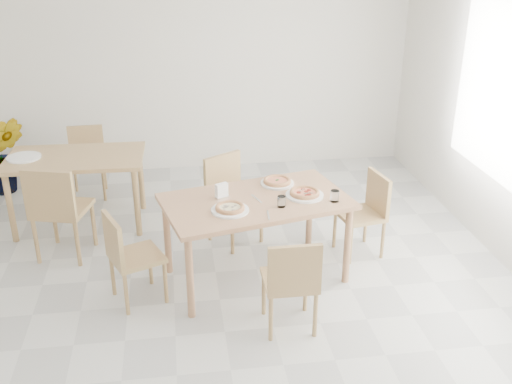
{
  "coord_description": "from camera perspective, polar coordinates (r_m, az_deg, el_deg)",
  "views": [
    {
      "loc": [
        0.08,
        -3.74,
        2.83
      ],
      "look_at": [
        0.72,
        0.75,
        0.82
      ],
      "focal_mm": 42.0,
      "sensor_mm": 36.0,
      "label": 1
    }
  ],
  "objects": [
    {
      "name": "main_table",
      "position": [
        5.03,
        -0.0,
        -1.55
      ],
      "size": [
        1.68,
        1.19,
        0.75
      ],
      "rotation": [
        0.0,
        0.0,
        0.23
      ],
      "color": "tan",
      "rests_on": "ground"
    },
    {
      "name": "chair_south",
      "position": [
        4.46,
        3.4,
        -8.27
      ],
      "size": [
        0.39,
        0.39,
        0.79
      ],
      "rotation": [
        0.0,
        0.0,
        3.14
      ],
      "color": "tan",
      "rests_on": "ground"
    },
    {
      "name": "chair_north",
      "position": [
        5.76,
        -2.52,
        -0.04
      ],
      "size": [
        0.58,
        0.58,
        0.85
      ],
      "rotation": [
        0.0,
        0.0,
        0.56
      ],
      "color": "tan",
      "rests_on": "ground"
    },
    {
      "name": "chair_west",
      "position": [
        4.9,
        -12.16,
        -5.69
      ],
      "size": [
        0.51,
        0.51,
        0.78
      ],
      "rotation": [
        0.0,
        0.0,
        1.97
      ],
      "color": "tan",
      "rests_on": "ground"
    },
    {
      "name": "chair_east",
      "position": [
        5.63,
        10.56,
        -1.52
      ],
      "size": [
        0.45,
        0.45,
        0.78
      ],
      "rotation": [
        0.0,
        0.0,
        -1.39
      ],
      "color": "tan",
      "rests_on": "ground"
    },
    {
      "name": "plate_margherita",
      "position": [
        5.29,
        2.02,
        0.85
      ],
      "size": [
        0.29,
        0.29,
        0.02
      ],
      "primitive_type": "cylinder",
      "color": "white",
      "rests_on": "main_table"
    },
    {
      "name": "plate_mushroom",
      "position": [
        4.79,
        -2.49,
        -1.74
      ],
      "size": [
        0.3,
        0.3,
        0.02
      ],
      "primitive_type": "cylinder",
      "color": "white",
      "rests_on": "main_table"
    },
    {
      "name": "plate_pepperoni",
      "position": [
        5.07,
        4.65,
        -0.3
      ],
      "size": [
        0.32,
        0.32,
        0.02
      ],
      "primitive_type": "cylinder",
      "color": "white",
      "rests_on": "main_table"
    },
    {
      "name": "pizza_margherita",
      "position": [
        5.28,
        2.03,
        1.07
      ],
      "size": [
        0.32,
        0.32,
        0.03
      ],
      "rotation": [
        0.0,
        0.0,
        0.35
      ],
      "color": "tan",
      "rests_on": "plate_margherita"
    },
    {
      "name": "pizza_mushroom",
      "position": [
        4.78,
        -2.49,
        -1.49
      ],
      "size": [
        0.26,
        0.26,
        0.03
      ],
      "rotation": [
        0.0,
        0.0,
        -0.08
      ],
      "color": "tan",
      "rests_on": "plate_mushroom"
    },
    {
      "name": "pizza_pepperoni",
      "position": [
        5.06,
        4.66,
        -0.06
      ],
      "size": [
        0.33,
        0.33,
        0.03
      ],
      "rotation": [
        0.0,
        0.0,
        -0.4
      ],
      "color": "tan",
      "rests_on": "plate_pepperoni"
    },
    {
      "name": "tumbler_a",
      "position": [
        4.85,
        2.45,
        -0.91
      ],
      "size": [
        0.07,
        0.07,
        0.09
      ],
      "primitive_type": "cylinder",
      "color": "white",
      "rests_on": "main_table"
    },
    {
      "name": "tumbler_b",
      "position": [
        4.98,
        7.51,
        -0.38
      ],
      "size": [
        0.07,
        0.07,
        0.1
      ],
      "primitive_type": "cylinder",
      "color": "white",
      "rests_on": "main_table"
    },
    {
      "name": "napkin_holder",
      "position": [
        5.01,
        -3.29,
        0.09
      ],
      "size": [
        0.13,
        0.1,
        0.13
      ],
      "rotation": [
        0.0,
        0.0,
        0.46
      ],
      "color": "silver",
      "rests_on": "main_table"
    },
    {
      "name": "fork_a",
      "position": [
        5.0,
        0.06,
        -0.65
      ],
      "size": [
        0.07,
        0.18,
        0.01
      ],
      "primitive_type": "cube",
      "rotation": [
        0.0,
        0.0,
        0.32
      ],
      "color": "silver",
      "rests_on": "main_table"
    },
    {
      "name": "fork_b",
      "position": [
        4.72,
        1.19,
        -2.22
      ],
      "size": [
        0.03,
        0.17,
        0.01
      ],
      "primitive_type": "cube",
      "rotation": [
        0.0,
        0.0,
        -0.08
      ],
      "color": "silver",
      "rests_on": "main_table"
    },
    {
      "name": "second_table",
      "position": [
        6.25,
        -16.79,
        2.47
      ],
      "size": [
        1.36,
        0.81,
        0.75
      ],
      "rotation": [
        0.0,
        0.0,
        -0.03
      ],
      "color": "tan",
      "rests_on": "ground"
    },
    {
      "name": "chair_back_s",
      "position": [
        5.66,
        -18.41,
        -1.29
      ],
      "size": [
        0.56,
        0.56,
        0.93
      ],
      "rotation": [
        0.0,
        0.0,
        2.87
      ],
      "color": "tan",
      "rests_on": "ground"
    },
    {
      "name": "chair_back_n",
      "position": [
        7.05,
        -15.79,
        3.29
      ],
      "size": [
        0.41,
        0.41,
        0.79
      ],
      "rotation": [
        0.0,
        0.0,
        0.06
      ],
      "color": "tan",
      "rests_on": "ground"
    },
    {
      "name": "plate_empty",
      "position": [
        6.32,
        -21.23,
        3.09
      ],
      "size": [
        0.33,
        0.33,
        0.02
      ],
      "primitive_type": "cylinder",
      "color": "white",
      "rests_on": "second_table"
    },
    {
      "name": "potted_plant",
      "position": [
        7.42,
        -22.91,
        3.27
      ],
      "size": [
        0.55,
        0.47,
        0.9
      ],
      "primitive_type": "imported",
      "rotation": [
        0.0,
        0.0,
        0.15
      ],
      "color": "#1F6725",
      "rests_on": "ground"
    }
  ]
}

